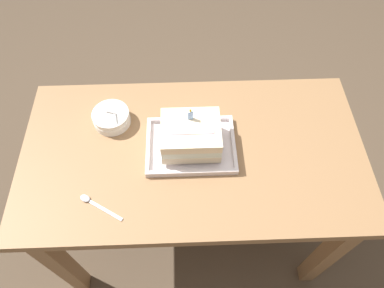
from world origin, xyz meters
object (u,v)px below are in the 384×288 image
foil_tray (191,146)px  birthday_cake (191,135)px  bowl_stack (111,118)px  serving_spoon_near_tray (91,202)px

foil_tray → birthday_cake: size_ratio=1.58×
birthday_cake → bowl_stack: size_ratio=1.46×
foil_tray → serving_spoon_near_tray: (-0.31, -0.19, -0.00)m
foil_tray → birthday_cake: 0.06m
foil_tray → bowl_stack: (-0.28, 0.12, 0.02)m
foil_tray → birthday_cake: birthday_cake is taller
birthday_cake → serving_spoon_near_tray: (-0.31, -0.19, -0.07)m
birthday_cake → serving_spoon_near_tray: bearing=-148.4°
birthday_cake → bowl_stack: bearing=157.0°
bowl_stack → foil_tray: bearing=-23.0°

